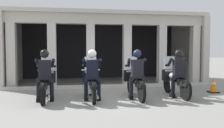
% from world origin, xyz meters
% --- Properties ---
extents(ground_plane, '(80.00, 80.00, 0.00)m').
position_xyz_m(ground_plane, '(0.00, 3.00, 0.00)').
color(ground_plane, gray).
extents(station_building, '(9.22, 3.92, 3.30)m').
position_xyz_m(station_building, '(0.25, 4.32, 2.03)').
color(station_building, black).
rests_on(station_building, ground).
extents(kerb_strip, '(8.72, 0.24, 0.12)m').
position_xyz_m(kerb_strip, '(0.25, 1.94, 0.06)').
color(kerb_strip, '#B7B5AD').
rests_on(kerb_strip, ground).
extents(motorcycle_far_left, '(0.62, 2.04, 1.35)m').
position_xyz_m(motorcycle_far_left, '(-2.14, -0.16, 0.50)').
color(motorcycle_far_left, black).
rests_on(motorcycle_far_left, ground).
extents(police_officer_far_left, '(0.63, 0.61, 1.58)m').
position_xyz_m(police_officer_far_left, '(-2.15, -0.44, 0.94)').
color(police_officer_far_left, black).
rests_on(police_officer_far_left, ground).
extents(motorcycle_center_left, '(0.62, 2.04, 1.35)m').
position_xyz_m(motorcycle_center_left, '(-0.71, -0.25, 0.50)').
color(motorcycle_center_left, black).
rests_on(motorcycle_center_left, ground).
extents(police_officer_center_left, '(0.63, 0.61, 1.58)m').
position_xyz_m(police_officer_center_left, '(-0.72, -0.54, 0.94)').
color(police_officer_center_left, black).
rests_on(police_officer_center_left, ground).
extents(motorcycle_center_right, '(0.62, 2.04, 1.35)m').
position_xyz_m(motorcycle_center_right, '(0.72, -0.25, 0.50)').
color(motorcycle_center_right, black).
rests_on(motorcycle_center_right, ground).
extents(police_officer_center_right, '(0.63, 0.61, 1.58)m').
position_xyz_m(police_officer_center_right, '(0.72, -0.54, 0.94)').
color(police_officer_center_right, black).
rests_on(police_officer_center_right, ground).
extents(motorcycle_far_right, '(0.62, 2.04, 1.35)m').
position_xyz_m(motorcycle_far_right, '(2.15, -0.21, 0.50)').
color(motorcycle_far_right, black).
rests_on(motorcycle_far_right, ground).
extents(police_officer_far_right, '(0.63, 0.61, 1.58)m').
position_xyz_m(police_officer_far_right, '(2.15, -0.49, 0.94)').
color(police_officer_far_right, black).
rests_on(police_officer_far_right, ground).
extents(traffic_cone_flank, '(0.34, 0.34, 0.59)m').
position_xyz_m(traffic_cone_flank, '(3.82, 0.13, 0.29)').
color(traffic_cone_flank, black).
rests_on(traffic_cone_flank, ground).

